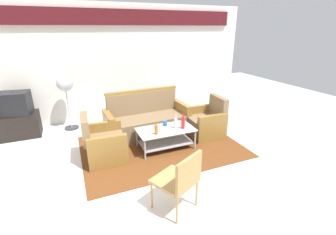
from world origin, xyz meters
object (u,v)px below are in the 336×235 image
(coffee_table, at_px, (166,136))
(bottle_red, at_px, (183,123))
(armchair_left, at_px, (104,145))
(wicker_chair, at_px, (180,178))
(tv_stand, at_px, (20,126))
(bottle_clear, at_px, (176,123))
(cup, at_px, (165,123))
(television, at_px, (14,103))
(couch, at_px, (147,121))
(bottle_orange, at_px, (156,129))
(armchair_right, at_px, (206,123))
(pedestal_fan, at_px, (65,87))

(coffee_table, height_order, bottle_red, bottle_red)
(armchair_left, bearing_deg, coffee_table, 90.07)
(coffee_table, height_order, wicker_chair, wicker_chair)
(bottle_red, height_order, tv_stand, bottle_red)
(bottle_clear, relative_size, bottle_red, 0.92)
(wicker_chair, bearing_deg, cup, 46.83)
(television, bearing_deg, coffee_table, 155.51)
(bottle_clear, bearing_deg, wicker_chair, -112.76)
(cup, xyz_separation_m, wicker_chair, (-0.53, -1.80, 0.03))
(couch, bearing_deg, television, -22.90)
(couch, height_order, armchair_left, couch)
(armchair_left, height_order, bottle_orange, armchair_left)
(armchair_right, relative_size, pedestal_fan, 0.67)
(coffee_table, bearing_deg, bottle_orange, -149.24)
(tv_stand, distance_m, television, 0.50)
(couch, xyz_separation_m, cup, (0.18, -0.61, 0.14))
(cup, distance_m, tv_stand, 3.19)
(wicker_chair, bearing_deg, bottle_orange, 54.60)
(cup, bearing_deg, armchair_right, 3.31)
(wicker_chair, bearing_deg, bottle_red, 35.91)
(pedestal_fan, height_order, wicker_chair, pedestal_fan)
(armchair_right, height_order, cup, armchair_right)
(coffee_table, bearing_deg, cup, 71.01)
(cup, bearing_deg, television, 150.63)
(cup, bearing_deg, bottle_clear, -53.92)
(bottle_orange, distance_m, pedestal_fan, 2.45)
(couch, relative_size, armchair_left, 2.15)
(couch, xyz_separation_m, pedestal_fan, (-1.56, 1.00, 0.70))
(bottle_red, relative_size, tv_stand, 0.37)
(pedestal_fan, bearing_deg, television, -177.35)
(bottle_orange, distance_m, cup, 0.44)
(armchair_left, height_order, television, television)
(bottle_red, height_order, wicker_chair, wicker_chair)
(bottle_orange, xyz_separation_m, wicker_chair, (-0.23, -1.49, -0.01))
(coffee_table, distance_m, pedestal_fan, 2.56)
(tv_stand, bearing_deg, armchair_left, -47.23)
(coffee_table, bearing_deg, tv_stand, 147.62)
(coffee_table, bearing_deg, bottle_clear, -8.38)
(armchair_left, bearing_deg, bottle_orange, 80.43)
(couch, distance_m, armchair_left, 1.27)
(armchair_left, relative_size, television, 1.30)
(bottle_orange, xyz_separation_m, bottle_red, (0.57, 0.05, 0.02))
(bottle_clear, relative_size, television, 0.42)
(bottle_orange, xyz_separation_m, cup, (0.30, 0.31, -0.05))
(television, bearing_deg, armchair_left, 140.65)
(armchair_left, distance_m, television, 2.32)
(bottle_red, relative_size, television, 0.46)
(armchair_left, relative_size, tv_stand, 1.06)
(bottle_red, relative_size, cup, 3.00)
(television, bearing_deg, cup, 158.56)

